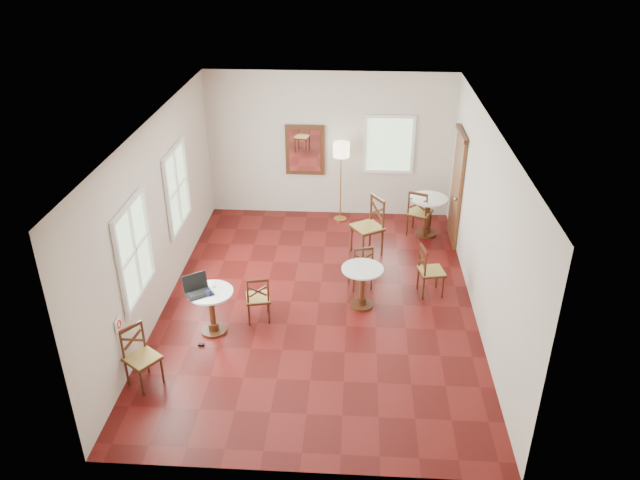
# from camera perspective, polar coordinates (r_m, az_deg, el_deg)

# --- Properties ---
(ground) EXTENTS (7.00, 7.00, 0.00)m
(ground) POSITION_cam_1_polar(r_m,az_deg,el_deg) (10.14, -0.10, -5.80)
(ground) COLOR #54100E
(ground) RESTS_ON ground
(room_shell) EXTENTS (5.02, 7.02, 3.01)m
(room_shell) POSITION_cam_1_polar(r_m,az_deg,el_deg) (9.49, -0.37, 4.70)
(room_shell) COLOR beige
(room_shell) RESTS_ON ground
(cafe_table_near) EXTENTS (0.68, 0.68, 0.72)m
(cafe_table_near) POSITION_cam_1_polar(r_m,az_deg,el_deg) (9.37, -10.02, -6.15)
(cafe_table_near) COLOR #412110
(cafe_table_near) RESTS_ON ground
(cafe_table_mid) EXTENTS (0.67, 0.67, 0.71)m
(cafe_table_mid) POSITION_cam_1_polar(r_m,az_deg,el_deg) (9.84, 3.92, -3.98)
(cafe_table_mid) COLOR #412110
(cafe_table_mid) RESTS_ON ground
(cafe_table_back) EXTENTS (0.75, 0.75, 0.79)m
(cafe_table_back) POSITION_cam_1_polar(r_m,az_deg,el_deg) (12.23, 9.94, 2.57)
(cafe_table_back) COLOR #412110
(cafe_table_back) RESTS_ON ground
(chair_near_a) EXTENTS (0.44, 0.44, 0.81)m
(chair_near_a) POSITION_cam_1_polar(r_m,az_deg,el_deg) (9.56, -5.78, -5.37)
(chair_near_a) COLOR #412110
(chair_near_a) RESTS_ON ground
(chair_near_b) EXTENTS (0.56, 0.56, 0.87)m
(chair_near_b) POSITION_cam_1_polar(r_m,az_deg,el_deg) (8.63, -16.26, -10.38)
(chair_near_b) COLOR #412110
(chair_near_b) RESTS_ON ground
(chair_mid_a) EXTENTS (0.47, 0.47, 0.82)m
(chair_mid_a) POSITION_cam_1_polar(r_m,az_deg,el_deg) (10.37, 3.81, -2.40)
(chair_mid_a) COLOR #412110
(chair_mid_a) RESTS_ON ground
(chair_mid_b) EXTENTS (0.48, 0.48, 0.88)m
(chair_mid_b) POSITION_cam_1_polar(r_m,az_deg,el_deg) (10.30, 10.18, -2.83)
(chair_mid_b) COLOR #412110
(chair_mid_b) RESTS_ON ground
(chair_back_a) EXTENTS (0.58, 0.58, 0.95)m
(chair_back_a) POSITION_cam_1_polar(r_m,az_deg,el_deg) (12.23, 9.19, 2.55)
(chair_back_a) COLOR #412110
(chair_back_a) RESTS_ON ground
(chair_back_b) EXTENTS (0.70, 0.70, 1.10)m
(chair_back_b) POSITION_cam_1_polar(r_m,az_deg,el_deg) (11.38, 4.53, 1.27)
(chair_back_b) COLOR #412110
(chair_back_b) RESTS_ON ground
(floor_lamp) EXTENTS (0.33, 0.33, 1.68)m
(floor_lamp) POSITION_cam_1_polar(r_m,az_deg,el_deg) (12.32, 1.98, 7.89)
(floor_lamp) COLOR #BF8C3F
(floor_lamp) RESTS_ON ground
(laptop) EXTENTS (0.48, 0.46, 0.26)m
(laptop) POSITION_cam_1_polar(r_m,az_deg,el_deg) (9.20, -11.32, -4.44)
(laptop) COLOR black
(laptop) RESTS_ON cafe_table_near
(mouse) EXTENTS (0.10, 0.08, 0.03)m
(mouse) POSITION_cam_1_polar(r_m,az_deg,el_deg) (9.27, -10.52, -4.44)
(mouse) COLOR black
(mouse) RESTS_ON cafe_table_near
(navy_mug) EXTENTS (0.11, 0.07, 0.09)m
(navy_mug) POSITION_cam_1_polar(r_m,az_deg,el_deg) (9.11, -10.29, -4.86)
(navy_mug) COLOR #101537
(navy_mug) RESTS_ON cafe_table_near
(water_glass) EXTENTS (0.06, 0.06, 0.09)m
(water_glass) POSITION_cam_1_polar(r_m,az_deg,el_deg) (9.29, -9.78, -4.08)
(water_glass) COLOR white
(water_glass) RESTS_ON cafe_table_near
(power_adapter) EXTENTS (0.09, 0.05, 0.03)m
(power_adapter) POSITION_cam_1_polar(r_m,az_deg,el_deg) (9.36, -10.97, -9.51)
(power_adapter) COLOR black
(power_adapter) RESTS_ON ground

